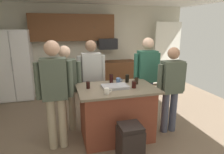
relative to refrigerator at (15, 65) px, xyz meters
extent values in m
plane|color=#7F6B56|center=(2.00, -2.38, -0.94)|extent=(7.04, 7.04, 0.00)
cube|color=beige|center=(2.00, 0.42, 0.36)|extent=(6.40, 0.10, 2.60)
cube|color=white|center=(4.60, 0.02, 0.16)|extent=(0.90, 0.06, 2.00)
cube|color=brown|center=(1.60, 0.22, 0.99)|extent=(2.40, 0.35, 0.75)
sphere|color=#4C3823|center=(2.20, 0.03, 0.99)|extent=(0.04, 0.04, 0.04)
cube|color=brown|center=(2.60, 0.10, -0.49)|extent=(1.80, 0.60, 0.90)
sphere|color=#4C3823|center=(3.05, -0.22, -0.49)|extent=(0.04, 0.04, 0.04)
cube|color=white|center=(0.00, 0.02, 0.00)|extent=(0.86, 0.70, 1.88)
cube|color=white|center=(-0.21, -0.35, 0.00)|extent=(0.41, 0.04, 1.80)
cube|color=white|center=(0.21, -0.35, 0.00)|extent=(0.41, 0.04, 1.80)
cylinder|color=#B2B2B7|center=(0.00, -0.38, 0.09)|extent=(0.02, 0.02, 0.35)
cube|color=black|center=(2.60, 0.12, 0.51)|extent=(0.56, 0.40, 0.32)
cube|color=brown|center=(2.08, -2.64, -0.49)|extent=(1.20, 0.77, 0.90)
cube|color=#756651|center=(2.08, -2.64, -0.02)|extent=(1.34, 0.91, 0.04)
cylinder|color=tan|center=(0.98, -2.70, -0.51)|extent=(0.13, 0.13, 0.86)
cylinder|color=tan|center=(1.15, -2.70, -0.51)|extent=(0.13, 0.13, 0.86)
cube|color=#4C5647|center=(1.06, -2.70, 0.24)|extent=(0.38, 0.22, 0.64)
sphere|color=tan|center=(1.06, -2.70, 0.71)|extent=(0.23, 0.23, 0.23)
cylinder|color=#4C5647|center=(0.82, -2.70, 0.22)|extent=(0.09, 0.09, 0.58)
cylinder|color=#4C5647|center=(1.30, -2.70, 0.22)|extent=(0.09, 0.09, 0.58)
cylinder|color=#4C5166|center=(3.01, -2.71, -0.55)|extent=(0.13, 0.13, 0.78)
cylinder|color=#4C5166|center=(3.18, -2.71, -0.55)|extent=(0.13, 0.13, 0.78)
cube|color=#4C5647|center=(3.10, -2.71, 0.13)|extent=(0.38, 0.22, 0.59)
sphere|color=tan|center=(3.10, -2.71, 0.56)|extent=(0.21, 0.21, 0.21)
cylinder|color=#4C5647|center=(2.86, -2.71, 0.11)|extent=(0.09, 0.09, 0.53)
cylinder|color=#4C5647|center=(3.34, -2.71, 0.11)|extent=(0.09, 0.09, 0.53)
cylinder|color=#232D4C|center=(2.79, -2.13, -0.52)|extent=(0.13, 0.13, 0.85)
cylinder|color=#232D4C|center=(2.96, -2.13, -0.52)|extent=(0.13, 0.13, 0.85)
cube|color=#2D6651|center=(2.88, -2.13, 0.23)|extent=(0.38, 0.22, 0.64)
sphere|color=beige|center=(2.88, -2.13, 0.69)|extent=(0.23, 0.23, 0.23)
cylinder|color=#2D6651|center=(2.64, -2.13, 0.21)|extent=(0.09, 0.09, 0.57)
cylinder|color=#2D6651|center=(3.12, -2.13, 0.21)|extent=(0.09, 0.09, 0.57)
cylinder|color=tan|center=(1.17, -2.17, -0.54)|extent=(0.13, 0.13, 0.79)
cylinder|color=tan|center=(1.34, -2.17, -0.54)|extent=(0.13, 0.13, 0.79)
cube|color=#4C5647|center=(1.25, -2.17, 0.15)|extent=(0.38, 0.22, 0.59)
sphere|color=beige|center=(1.25, -2.17, 0.59)|extent=(0.21, 0.21, 0.21)
cylinder|color=#4C5647|center=(1.01, -2.17, 0.13)|extent=(0.09, 0.09, 0.54)
cylinder|color=#4C5647|center=(1.49, -2.17, 0.13)|extent=(0.09, 0.09, 0.54)
cylinder|color=#4C5166|center=(1.69, -1.87, -0.53)|extent=(0.13, 0.13, 0.83)
cylinder|color=#4C5166|center=(1.86, -1.87, -0.53)|extent=(0.13, 0.13, 0.83)
cube|color=#B7B7B2|center=(1.78, -1.87, 0.20)|extent=(0.38, 0.22, 0.62)
sphere|color=#8C664C|center=(1.78, -1.87, 0.65)|extent=(0.22, 0.22, 0.22)
cylinder|color=#B7B7B2|center=(1.54, -1.87, 0.18)|extent=(0.09, 0.09, 0.56)
cylinder|color=#B7B7B2|center=(2.02, -1.87, 0.18)|extent=(0.09, 0.09, 0.56)
cylinder|color=white|center=(1.83, -2.93, 0.05)|extent=(0.08, 0.08, 0.09)
torus|color=white|center=(1.89, -2.93, 0.05)|extent=(0.06, 0.01, 0.06)
cylinder|color=black|center=(2.36, -2.39, 0.08)|extent=(0.07, 0.07, 0.15)
cylinder|color=#4C6B99|center=(2.17, -2.43, 0.06)|extent=(0.08, 0.08, 0.11)
torus|color=#4C6B99|center=(2.23, -2.43, 0.06)|extent=(0.06, 0.01, 0.06)
cylinder|color=black|center=(2.36, -2.75, 0.06)|extent=(0.08, 0.08, 0.12)
cylinder|color=black|center=(1.60, -2.57, 0.06)|extent=(0.06, 0.06, 0.12)
cylinder|color=black|center=(2.07, -2.35, 0.08)|extent=(0.07, 0.07, 0.16)
cylinder|color=black|center=(2.48, -2.55, 0.06)|extent=(0.07, 0.07, 0.12)
cube|color=#B7B7BC|center=(2.05, -2.65, 0.01)|extent=(0.44, 0.30, 0.02)
cube|color=#A8A8AD|center=(2.05, -2.65, 0.03)|extent=(0.44, 0.30, 0.02)
cube|color=black|center=(2.07, -3.37, -0.66)|extent=(0.34, 0.34, 0.55)
cube|color=black|center=(2.07, -3.37, -0.36)|extent=(0.32, 0.32, 0.06)
camera|label=1|loc=(1.16, -5.71, 1.02)|focal=31.35mm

